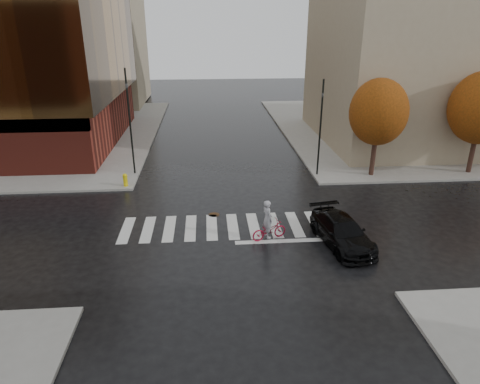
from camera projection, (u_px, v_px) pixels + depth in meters
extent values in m
plane|color=black|center=(233.00, 231.00, 21.96)|extent=(120.00, 120.00, 0.00)
cube|color=gray|center=(429.00, 127.00, 42.87)|extent=(30.00, 30.00, 0.15)
cube|color=silver|center=(233.00, 226.00, 22.42)|extent=(12.00, 3.00, 0.01)
cube|color=gray|center=(424.00, 31.00, 35.47)|extent=(16.00, 16.00, 18.00)
cube|color=gray|center=(80.00, 18.00, 51.16)|extent=(14.00, 12.00, 20.00)
cylinder|color=black|center=(373.00, 155.00, 28.95)|extent=(0.32, 0.32, 2.80)
ellipsoid|color=#9E430F|center=(379.00, 112.00, 27.85)|extent=(3.80, 3.80, 4.37)
cylinder|color=black|center=(472.00, 153.00, 29.46)|extent=(0.32, 0.32, 2.80)
imported|color=black|center=(342.00, 232.00, 20.42)|extent=(2.59, 4.82, 1.33)
imported|color=maroon|center=(269.00, 230.00, 20.98)|extent=(1.92, 1.21, 0.95)
imported|color=#A0A2A9|center=(267.00, 219.00, 20.75)|extent=(0.67, 0.82, 1.93)
cylinder|color=black|center=(130.00, 123.00, 28.43)|extent=(0.12, 0.12, 7.08)
imported|color=black|center=(126.00, 83.00, 27.47)|extent=(0.18, 0.15, 0.88)
cylinder|color=black|center=(320.00, 129.00, 28.33)|extent=(0.12, 0.12, 6.42)
imported|color=black|center=(323.00, 93.00, 27.46)|extent=(0.17, 0.19, 0.80)
cylinder|color=yellow|center=(125.00, 181.00, 27.31)|extent=(0.28, 0.28, 0.69)
sphere|color=yellow|center=(125.00, 176.00, 27.18)|extent=(0.30, 0.30, 0.30)
cylinder|color=#462E19|center=(214.00, 215.00, 23.74)|extent=(0.72, 0.72, 0.01)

